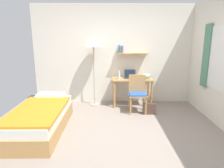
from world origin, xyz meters
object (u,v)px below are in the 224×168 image
at_px(standing_lamp, 93,45).
at_px(handbag, 149,108).
at_px(laptop, 130,76).
at_px(water_bottle, 119,75).
at_px(bed, 41,119).
at_px(desk, 132,84).
at_px(desk_chair, 137,92).
at_px(book_stack, 146,77).

distance_m(standing_lamp, handbag, 2.06).
height_order(laptop, water_bottle, laptop).
relative_size(standing_lamp, handbag, 4.33).
distance_m(bed, desk, 2.43).
xyz_separation_m(standing_lamp, water_bottle, (0.64, -0.10, -0.74)).
relative_size(desk_chair, water_bottle, 4.24).
bearing_deg(handbag, water_bottle, 140.14).
distance_m(book_stack, handbag, 0.90).
relative_size(desk, standing_lamp, 0.59).
xyz_separation_m(water_bottle, handbag, (0.68, -0.57, -0.68)).
distance_m(bed, laptop, 2.46).
relative_size(desk_chair, book_stack, 3.42).
height_order(laptop, handbag, laptop).
height_order(standing_lamp, handbag, standing_lamp).
bearing_deg(handbag, book_stack, 87.78).
height_order(desk, laptop, laptop).
xyz_separation_m(desk, handbag, (0.33, -0.65, -0.44)).
bearing_deg(desk, standing_lamp, 179.01).
bearing_deg(standing_lamp, handbag, -26.75).
distance_m(bed, handbag, 2.38).
height_order(desk_chair, laptop, laptop).
bearing_deg(handbag, bed, -159.69).
distance_m(desk, water_bottle, 0.44).
bearing_deg(laptop, handbag, -61.57).
bearing_deg(desk_chair, water_bottle, 136.14).
xyz_separation_m(bed, handbag, (2.23, 0.83, -0.10)).
relative_size(laptop, water_bottle, 1.45).
bearing_deg(laptop, bed, -140.13).
relative_size(book_stack, handbag, 0.64).
distance_m(desk, standing_lamp, 1.40).
bearing_deg(water_bottle, desk_chair, -43.86).
height_order(bed, book_stack, book_stack).
height_order(desk_chair, water_bottle, water_bottle).
bearing_deg(water_bottle, bed, -137.95).
bearing_deg(handbag, standing_lamp, 153.25).
xyz_separation_m(laptop, book_stack, (0.41, -0.08, -0.00)).
height_order(desk_chair, handbag, desk_chair).
bearing_deg(standing_lamp, water_bottle, -8.55).
height_order(standing_lamp, water_bottle, standing_lamp).
bearing_deg(handbag, desk, 116.92).
xyz_separation_m(book_stack, handbag, (-0.02, -0.64, -0.63)).
distance_m(laptop, handbag, 1.03).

